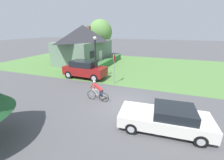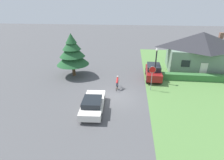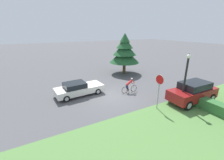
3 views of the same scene
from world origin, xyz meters
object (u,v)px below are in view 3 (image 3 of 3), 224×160
Objects in this scene: parked_suv_right at (193,92)px; stop_sign at (159,85)px; conifer_tall_near at (125,51)px; cyclist at (129,86)px; sedan_left_lane at (79,89)px; street_lamp at (186,76)px.

stop_sign reaches higher than parked_suv_right.
cyclist is at bearing -28.79° from conifer_tall_near.
sedan_left_lane is 1.03× the size of parked_suv_right.
parked_suv_right is 0.79× the size of conifer_tall_near.
parked_suv_right is at bearing -47.51° from cyclist.
stop_sign is at bearing -18.43° from conifer_tall_near.
conifer_tall_near is (-10.67, 1.16, 0.57)m from street_lamp.
parked_suv_right reaches higher than sedan_left_lane.
street_lamp is (6.25, 7.01, 1.97)m from sedan_left_lane.
stop_sign reaches higher than cyclist.
street_lamp is (0.58, 2.20, 0.60)m from stop_sign.
street_lamp is at bearing -109.63° from stop_sign.
cyclist is 5.32m from street_lamp.
street_lamp is (-0.01, -1.33, 1.69)m from parked_suv_right.
stop_sign is (5.66, 4.81, 1.38)m from sedan_left_lane.
cyclist is 4.05m from stop_sign.
cyclist is 0.62× the size of stop_sign.
cyclist is (1.83, 4.73, 0.06)m from sedan_left_lane.
stop_sign is (3.83, 0.07, 1.31)m from cyclist.
parked_suv_right is at bearing -40.51° from sedan_left_lane.
sedan_left_lane is at bearing -131.70° from street_lamp.
stop_sign is 0.50× the size of conifer_tall_near.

